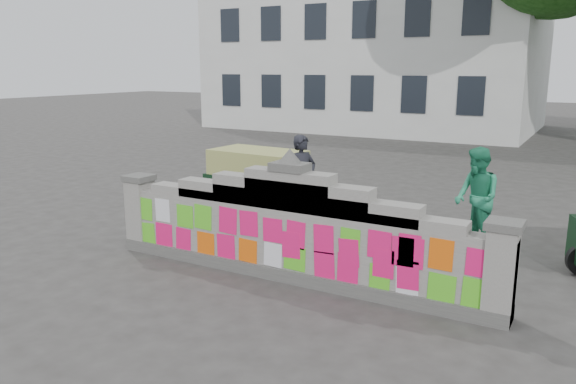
% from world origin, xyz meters
% --- Properties ---
extents(ground, '(100.00, 100.00, 0.00)m').
position_xyz_m(ground, '(0.00, 0.00, 0.00)').
color(ground, '#383533').
rests_on(ground, ground).
extents(parapet_wall, '(6.48, 0.44, 2.01)m').
position_xyz_m(parapet_wall, '(-0.00, -0.01, 0.75)').
color(parapet_wall, '#4C4C49').
rests_on(parapet_wall, ground).
extents(building, '(16.00, 10.00, 8.90)m').
position_xyz_m(building, '(-7.00, 21.98, 4.01)').
color(building, silver).
rests_on(building, ground).
extents(cyclist_bike, '(2.00, 1.29, 0.99)m').
position_xyz_m(cyclist_bike, '(-0.95, 2.17, 0.50)').
color(cyclist_bike, black).
rests_on(cyclist_bike, ground).
extents(cyclist_rider, '(0.60, 0.72, 1.68)m').
position_xyz_m(cyclist_rider, '(-0.95, 2.17, 0.84)').
color(cyclist_rider, black).
rests_on(cyclist_rider, ground).
extents(pedestrian, '(1.07, 1.11, 1.80)m').
position_xyz_m(pedestrian, '(2.10, 3.03, 0.90)').
color(pedestrian, '#29986B').
rests_on(pedestrian, ground).
extents(rickshaw_left, '(2.57, 1.32, 1.40)m').
position_xyz_m(rickshaw_left, '(-2.50, 3.13, 0.73)').
color(rickshaw_left, black).
rests_on(rickshaw_left, ground).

